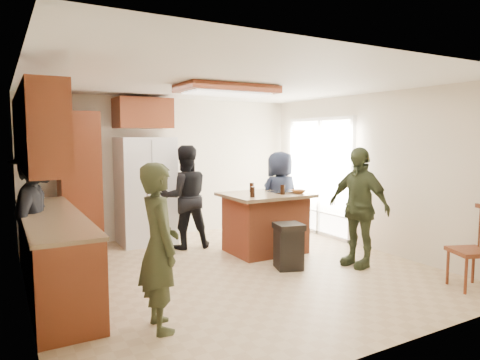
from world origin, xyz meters
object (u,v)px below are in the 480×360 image
person_side_right (358,207)px  trash_bin (289,246)px  person_counter (39,216)px  person_behind_right (280,198)px  spindle_chair (472,251)px  person_front_left (159,247)px  person_behind_left (185,197)px  refrigerator (146,191)px  kitchen_island (265,222)px

person_side_right → trash_bin: 1.12m
person_counter → person_behind_right: bearing=-64.4°
trash_bin → person_behind_right: bearing=60.0°
spindle_chair → person_front_left: bearing=167.4°
person_behind_left → person_side_right: 2.72m
trash_bin → person_behind_left: bearing=114.9°
person_front_left → refrigerator: 3.40m
person_behind_right → person_side_right: (0.22, -1.58, 0.05)m
person_behind_right → kitchen_island: person_behind_right is taller
person_counter → refrigerator: (1.76, 1.48, 0.03)m
person_behind_right → spindle_chair: 3.04m
person_side_right → trash_bin: person_side_right is taller
person_behind_left → kitchen_island: (1.00, -0.85, -0.36)m
person_side_right → refrigerator: size_ratio=0.93×
person_front_left → person_side_right: size_ratio=0.94×
person_behind_right → person_behind_left: bearing=-20.6°
person_behind_left → person_behind_right: bearing=169.9°
refrigerator → trash_bin: 2.75m
trash_bin → person_counter: bearing=163.6°
person_counter → trash_bin: size_ratio=2.77×
person_behind_left → person_counter: person_counter is taller
person_behind_right → person_side_right: size_ratio=0.94×
person_front_left → refrigerator: (0.89, 3.28, 0.11)m
spindle_chair → person_side_right: bearing=110.9°
kitchen_island → person_behind_right: bearing=33.5°
person_side_right → spindle_chair: (0.52, -1.35, -0.38)m
person_side_right → trash_bin: (-0.92, 0.36, -0.52)m
person_behind_left → trash_bin: person_behind_left is taller
person_behind_right → spindle_chair: size_ratio=1.57×
person_side_right → person_counter: person_counter is taller
spindle_chair → person_behind_right: bearing=104.0°
person_side_right → spindle_chair: 1.50m
trash_bin → refrigerator: bearing=117.9°
refrigerator → trash_bin: size_ratio=2.86×
person_front_left → person_behind_left: person_behind_left is taller
person_side_right → person_counter: 4.13m
person_side_right → refrigerator: refrigerator is taller
refrigerator → kitchen_island: (1.45, -1.49, -0.43)m
person_counter → spindle_chair: person_counter is taller
refrigerator → trash_bin: bearing=-62.1°
person_behind_left → spindle_chair: (2.25, -3.45, -0.38)m
person_behind_left → kitchen_island: 1.36m
person_side_right → person_behind_right: bearing=179.5°
kitchen_island → spindle_chair: bearing=-64.3°
person_front_left → person_side_right: (3.07, 0.55, 0.05)m
person_front_left → person_behind_right: person_front_left is taller
spindle_chair → kitchen_island: bearing=115.7°
person_counter → refrigerator: refrigerator is taller
trash_bin → spindle_chair: (1.44, -1.71, 0.13)m
person_behind_right → person_counter: bearing=3.2°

